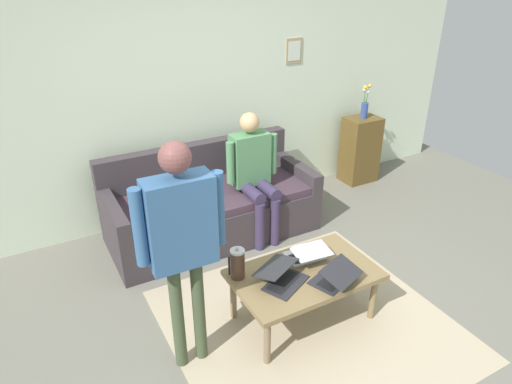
{
  "coord_description": "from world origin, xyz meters",
  "views": [
    {
      "loc": [
        1.66,
        2.23,
        2.58
      ],
      "look_at": [
        -0.01,
        -0.82,
        0.8
      ],
      "focal_mm": 32.33,
      "sensor_mm": 36.0,
      "label": 1
    }
  ],
  "objects_px": {
    "french_press": "(238,264)",
    "flower_vase": "(365,105)",
    "laptop_right": "(335,277)",
    "side_shelf": "(360,150)",
    "person_standing": "(181,233)",
    "person_seated": "(254,169)",
    "coffee_table": "(304,277)",
    "laptop_center": "(307,254)",
    "laptop_left": "(282,277)",
    "couch": "(211,207)"
  },
  "relations": [
    {
      "from": "laptop_center",
      "to": "side_shelf",
      "type": "height_order",
      "value": "side_shelf"
    },
    {
      "from": "person_standing",
      "to": "laptop_left",
      "type": "bearing_deg",
      "value": 176.98
    },
    {
      "from": "laptop_center",
      "to": "flower_vase",
      "type": "xyz_separation_m",
      "value": [
        -1.95,
        -1.66,
        0.51
      ]
    },
    {
      "from": "side_shelf",
      "to": "couch",
      "type": "bearing_deg",
      "value": 7.15
    },
    {
      "from": "laptop_center",
      "to": "laptop_right",
      "type": "bearing_deg",
      "value": 92.6
    },
    {
      "from": "side_shelf",
      "to": "person_standing",
      "type": "relative_size",
      "value": 0.5
    },
    {
      "from": "laptop_right",
      "to": "laptop_center",
      "type": "bearing_deg",
      "value": -87.4
    },
    {
      "from": "couch",
      "to": "side_shelf",
      "type": "relative_size",
      "value": 2.5
    },
    {
      "from": "coffee_table",
      "to": "flower_vase",
      "type": "xyz_separation_m",
      "value": [
        -2.06,
        -1.8,
        0.6
      ]
    },
    {
      "from": "side_shelf",
      "to": "laptop_right",
      "type": "bearing_deg",
      "value": 45.99
    },
    {
      "from": "laptop_left",
      "to": "person_seated",
      "type": "relative_size",
      "value": 0.34
    },
    {
      "from": "couch",
      "to": "laptop_left",
      "type": "distance_m",
      "value": 1.56
    },
    {
      "from": "laptop_center",
      "to": "laptop_right",
      "type": "xyz_separation_m",
      "value": [
        -0.02,
        0.34,
        -0.0
      ]
    },
    {
      "from": "side_shelf",
      "to": "person_seated",
      "type": "relative_size",
      "value": 0.65
    },
    {
      "from": "couch",
      "to": "side_shelf",
      "type": "distance_m",
      "value": 2.19
    },
    {
      "from": "flower_vase",
      "to": "person_standing",
      "type": "relative_size",
      "value": 0.25
    },
    {
      "from": "laptop_right",
      "to": "french_press",
      "type": "relative_size",
      "value": 1.45
    },
    {
      "from": "person_standing",
      "to": "person_seated",
      "type": "distance_m",
      "value": 1.79
    },
    {
      "from": "person_seated",
      "to": "couch",
      "type": "bearing_deg",
      "value": -30.93
    },
    {
      "from": "french_press",
      "to": "flower_vase",
      "type": "relative_size",
      "value": 0.65
    },
    {
      "from": "couch",
      "to": "flower_vase",
      "type": "height_order",
      "value": "flower_vase"
    },
    {
      "from": "coffee_table",
      "to": "person_standing",
      "type": "height_order",
      "value": "person_standing"
    },
    {
      "from": "laptop_left",
      "to": "flower_vase",
      "type": "xyz_separation_m",
      "value": [
        -2.27,
        -1.82,
        0.51
      ]
    },
    {
      "from": "laptop_center",
      "to": "laptop_right",
      "type": "distance_m",
      "value": 0.34
    },
    {
      "from": "coffee_table",
      "to": "person_standing",
      "type": "bearing_deg",
      "value": -1.26
    },
    {
      "from": "person_standing",
      "to": "flower_vase",
      "type": "bearing_deg",
      "value": -149.29
    },
    {
      "from": "flower_vase",
      "to": "person_standing",
      "type": "distance_m",
      "value": 3.48
    },
    {
      "from": "laptop_right",
      "to": "person_seated",
      "type": "distance_m",
      "value": 1.53
    },
    {
      "from": "laptop_right",
      "to": "flower_vase",
      "type": "relative_size",
      "value": 0.94
    },
    {
      "from": "coffee_table",
      "to": "person_standing",
      "type": "relative_size",
      "value": 0.66
    },
    {
      "from": "coffee_table",
      "to": "laptop_left",
      "type": "xyz_separation_m",
      "value": [
        0.21,
        0.02,
        0.09
      ]
    },
    {
      "from": "laptop_left",
      "to": "laptop_center",
      "type": "distance_m",
      "value": 0.36
    },
    {
      "from": "laptop_right",
      "to": "side_shelf",
      "type": "height_order",
      "value": "side_shelf"
    },
    {
      "from": "french_press",
      "to": "side_shelf",
      "type": "distance_m",
      "value": 3.0
    },
    {
      "from": "couch",
      "to": "laptop_left",
      "type": "height_order",
      "value": "couch"
    },
    {
      "from": "side_shelf",
      "to": "flower_vase",
      "type": "distance_m",
      "value": 0.58
    },
    {
      "from": "laptop_right",
      "to": "person_seated",
      "type": "relative_size",
      "value": 0.3
    },
    {
      "from": "side_shelf",
      "to": "person_standing",
      "type": "bearing_deg",
      "value": 30.7
    },
    {
      "from": "laptop_right",
      "to": "french_press",
      "type": "bearing_deg",
      "value": -33.54
    },
    {
      "from": "laptop_center",
      "to": "french_press",
      "type": "height_order",
      "value": "french_press"
    },
    {
      "from": "french_press",
      "to": "person_seated",
      "type": "distance_m",
      "value": 1.34
    },
    {
      "from": "laptop_left",
      "to": "person_seated",
      "type": "bearing_deg",
      "value": -110.01
    },
    {
      "from": "coffee_table",
      "to": "french_press",
      "type": "bearing_deg",
      "value": -22.7
    },
    {
      "from": "person_standing",
      "to": "coffee_table",
      "type": "bearing_deg",
      "value": 178.74
    },
    {
      "from": "flower_vase",
      "to": "french_press",
      "type": "bearing_deg",
      "value": 32.37
    },
    {
      "from": "laptop_left",
      "to": "person_seated",
      "type": "xyz_separation_m",
      "value": [
        -0.48,
        -1.32,
        0.24
      ]
    },
    {
      "from": "side_shelf",
      "to": "flower_vase",
      "type": "relative_size",
      "value": 2.01
    },
    {
      "from": "laptop_center",
      "to": "flower_vase",
      "type": "distance_m",
      "value": 2.61
    },
    {
      "from": "person_standing",
      "to": "person_seated",
      "type": "relative_size",
      "value": 1.3
    },
    {
      "from": "coffee_table",
      "to": "person_seated",
      "type": "relative_size",
      "value": 0.86
    }
  ]
}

